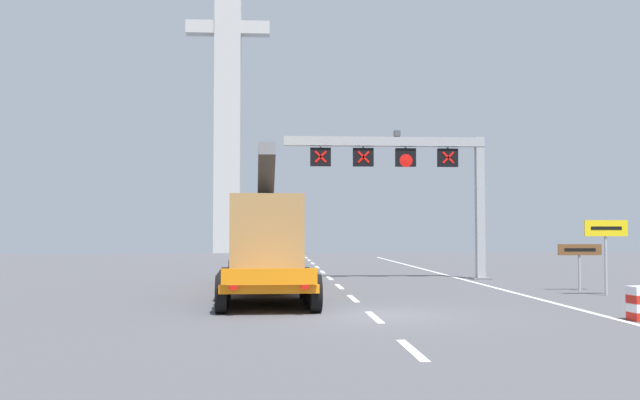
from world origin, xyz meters
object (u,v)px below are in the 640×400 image
(exit_sign_yellow, at_px, (606,238))
(bridge_pylon_distant, at_px, (228,68))
(tourist_info_sign_brown, at_px, (580,255))
(heavy_haul_truck_orange, at_px, (264,240))
(overhead_lane_gantry, at_px, (413,166))

(exit_sign_yellow, distance_m, bridge_pylon_distant, 57.71)
(exit_sign_yellow, xyz_separation_m, tourist_info_sign_brown, (-0.01, 2.26, -0.69))
(heavy_haul_truck_orange, xyz_separation_m, exit_sign_yellow, (12.46, -2.62, 0.12))
(bridge_pylon_distant, bearing_deg, exit_sign_yellow, -71.73)
(overhead_lane_gantry, xyz_separation_m, exit_sign_yellow, (5.34, -9.06, -3.41))
(heavy_haul_truck_orange, height_order, bridge_pylon_distant, bridge_pylon_distant)
(heavy_haul_truck_orange, xyz_separation_m, tourist_info_sign_brown, (12.45, -0.36, -0.57))
(exit_sign_yellow, bearing_deg, bridge_pylon_distant, 108.27)
(heavy_haul_truck_orange, height_order, tourist_info_sign_brown, heavy_haul_truck_orange)
(overhead_lane_gantry, bearing_deg, tourist_info_sign_brown, -51.93)
(tourist_info_sign_brown, bearing_deg, heavy_haul_truck_orange, 178.35)
(overhead_lane_gantry, height_order, heavy_haul_truck_orange, overhead_lane_gantry)
(overhead_lane_gantry, xyz_separation_m, heavy_haul_truck_orange, (-7.12, -6.44, -3.53))
(bridge_pylon_distant, bearing_deg, heavy_haul_truck_orange, -84.53)
(heavy_haul_truck_orange, bearing_deg, exit_sign_yellow, -11.88)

